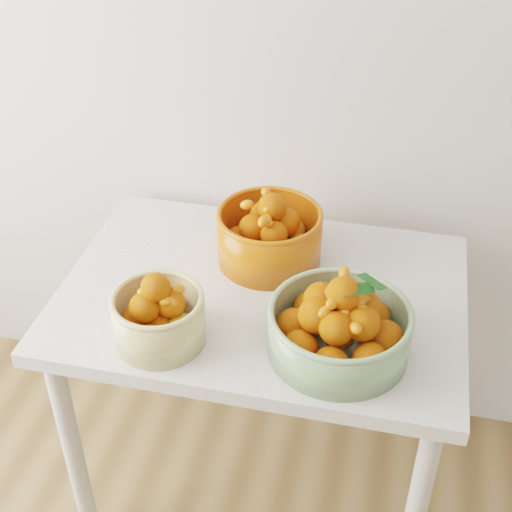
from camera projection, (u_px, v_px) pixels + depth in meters
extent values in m
cube|color=silver|center=(360.00, 2.00, 1.71)|extent=(4.00, 0.04, 2.70)
cube|color=silver|center=(262.00, 296.00, 1.79)|extent=(1.00, 0.70, 0.04)
cylinder|color=silver|center=(73.00, 452.00, 1.86)|extent=(0.05, 0.05, 0.71)
cylinder|color=silver|center=(149.00, 310.00, 2.32)|extent=(0.05, 0.05, 0.71)
cylinder|color=silver|center=(424.00, 353.00, 2.16)|extent=(0.05, 0.05, 0.71)
cylinder|color=#D1BC78|center=(159.00, 320.00, 1.60)|extent=(0.24, 0.24, 0.12)
torus|color=#D1BC78|center=(157.00, 299.00, 1.56)|extent=(0.25, 0.25, 0.01)
sphere|color=#D1660C|center=(181.00, 328.00, 1.59)|extent=(0.07, 0.07, 0.07)
sphere|color=#E25107|center=(167.00, 309.00, 1.65)|extent=(0.07, 0.07, 0.07)
sphere|color=#E25107|center=(137.00, 321.00, 1.61)|extent=(0.07, 0.07, 0.07)
sphere|color=#E25107|center=(151.00, 339.00, 1.56)|extent=(0.07, 0.07, 0.07)
sphere|color=#E25107|center=(159.00, 323.00, 1.61)|extent=(0.07, 0.07, 0.07)
sphere|color=#E25107|center=(171.00, 303.00, 1.58)|extent=(0.07, 0.07, 0.07)
sphere|color=#E25107|center=(144.00, 307.00, 1.57)|extent=(0.07, 0.07, 0.07)
sphere|color=#E25107|center=(156.00, 287.00, 1.55)|extent=(0.07, 0.07, 0.07)
ellipsoid|color=orange|center=(178.00, 289.00, 1.57)|extent=(0.04, 0.04, 0.03)
ellipsoid|color=orange|center=(171.00, 302.00, 1.55)|extent=(0.04, 0.03, 0.04)
ellipsoid|color=orange|center=(157.00, 294.00, 1.56)|extent=(0.03, 0.04, 0.03)
ellipsoid|color=orange|center=(144.00, 293.00, 1.56)|extent=(0.04, 0.03, 0.03)
ellipsoid|color=orange|center=(165.00, 301.00, 1.55)|extent=(0.04, 0.04, 0.03)
cylinder|color=#7EA16F|center=(339.00, 332.00, 1.57)|extent=(0.38, 0.38, 0.11)
torus|color=#7EA16F|center=(341.00, 313.00, 1.54)|extent=(0.39, 0.39, 0.02)
sphere|color=#E25107|center=(385.00, 338.00, 1.56)|extent=(0.08, 0.08, 0.08)
sphere|color=#E25107|center=(374.00, 316.00, 1.62)|extent=(0.07, 0.07, 0.07)
sphere|color=#E25107|center=(345.00, 304.00, 1.65)|extent=(0.08, 0.08, 0.08)
sphere|color=#E25107|center=(311.00, 308.00, 1.64)|extent=(0.08, 0.08, 0.08)
sphere|color=#E25107|center=(294.00, 326.00, 1.59)|extent=(0.08, 0.08, 0.08)
sphere|color=#E25107|center=(300.00, 348.00, 1.53)|extent=(0.08, 0.08, 0.08)
sphere|color=#E25107|center=(331.00, 364.00, 1.49)|extent=(0.08, 0.08, 0.08)
sphere|color=#E25107|center=(370.00, 359.00, 1.51)|extent=(0.08, 0.08, 0.08)
sphere|color=#E25107|center=(339.00, 333.00, 1.57)|extent=(0.08, 0.08, 0.08)
sphere|color=#E25107|center=(365.00, 307.00, 1.55)|extent=(0.07, 0.07, 0.07)
sphere|color=#E25107|center=(343.00, 295.00, 1.58)|extent=(0.07, 0.07, 0.07)
sphere|color=#E25107|center=(321.00, 300.00, 1.57)|extent=(0.08, 0.08, 0.08)
sphere|color=#E25107|center=(316.00, 315.00, 1.53)|extent=(0.08, 0.08, 0.08)
sphere|color=#E25107|center=(336.00, 328.00, 1.49)|extent=(0.07, 0.07, 0.07)
sphere|color=#E25107|center=(362.00, 323.00, 1.51)|extent=(0.08, 0.08, 0.08)
sphere|color=#E25107|center=(344.00, 294.00, 1.50)|extent=(0.08, 0.08, 0.08)
ellipsoid|color=orange|center=(361.00, 309.00, 1.50)|extent=(0.05, 0.04, 0.04)
ellipsoid|color=orange|center=(343.00, 293.00, 1.51)|extent=(0.03, 0.04, 0.04)
ellipsoid|color=orange|center=(358.00, 301.00, 1.50)|extent=(0.05, 0.03, 0.04)
ellipsoid|color=orange|center=(352.00, 286.00, 1.53)|extent=(0.04, 0.05, 0.03)
ellipsoid|color=orange|center=(356.00, 328.00, 1.46)|extent=(0.04, 0.05, 0.04)
ellipsoid|color=orange|center=(358.00, 295.00, 1.49)|extent=(0.05, 0.03, 0.03)
ellipsoid|color=orange|center=(342.00, 280.00, 1.56)|extent=(0.04, 0.04, 0.04)
ellipsoid|color=orange|center=(325.00, 312.00, 1.49)|extent=(0.04, 0.05, 0.03)
ellipsoid|color=orange|center=(344.00, 310.00, 1.50)|extent=(0.04, 0.04, 0.03)
ellipsoid|color=orange|center=(364.00, 300.00, 1.53)|extent=(0.05, 0.04, 0.04)
ellipsoid|color=orange|center=(343.00, 289.00, 1.50)|extent=(0.04, 0.04, 0.03)
ellipsoid|color=orange|center=(364.00, 288.00, 1.52)|extent=(0.05, 0.05, 0.04)
ellipsoid|color=orange|center=(362.00, 299.00, 1.52)|extent=(0.05, 0.04, 0.03)
ellipsoid|color=orange|center=(332.00, 303.00, 1.49)|extent=(0.05, 0.05, 0.04)
ellipsoid|color=orange|center=(344.00, 273.00, 1.56)|extent=(0.03, 0.04, 0.03)
ellipsoid|color=orange|center=(343.00, 305.00, 1.52)|extent=(0.05, 0.05, 0.03)
ellipsoid|color=orange|center=(327.00, 294.00, 1.54)|extent=(0.05, 0.04, 0.03)
cylinder|color=#CF4A0C|center=(269.00, 237.00, 1.84)|extent=(0.29, 0.29, 0.14)
torus|color=#CF4A0C|center=(270.00, 215.00, 1.80)|extent=(0.29, 0.29, 0.01)
sphere|color=#D1660C|center=(300.00, 247.00, 1.84)|extent=(0.07, 0.07, 0.07)
sphere|color=#D1660C|center=(290.00, 231.00, 1.90)|extent=(0.08, 0.08, 0.08)
sphere|color=#E25107|center=(260.00, 227.00, 1.91)|extent=(0.08, 0.08, 0.08)
sphere|color=#E25107|center=(239.00, 240.00, 1.86)|extent=(0.08, 0.08, 0.08)
sphere|color=#E25107|center=(249.00, 258.00, 1.80)|extent=(0.07, 0.07, 0.07)
sphere|color=#E25107|center=(279.00, 262.00, 1.79)|extent=(0.08, 0.08, 0.08)
sphere|color=#E25107|center=(269.00, 244.00, 1.85)|extent=(0.07, 0.07, 0.07)
sphere|color=#E25107|center=(286.00, 222.00, 1.83)|extent=(0.08, 0.08, 0.08)
sphere|color=#E25107|center=(264.00, 216.00, 1.85)|extent=(0.08, 0.08, 0.08)
sphere|color=#E25107|center=(253.00, 228.00, 1.80)|extent=(0.07, 0.07, 0.07)
sphere|color=#E25107|center=(274.00, 234.00, 1.78)|extent=(0.07, 0.07, 0.07)
sphere|color=#E25107|center=(272.00, 207.00, 1.79)|extent=(0.07, 0.07, 0.07)
ellipsoid|color=orange|center=(275.00, 214.00, 1.82)|extent=(0.04, 0.05, 0.04)
ellipsoid|color=orange|center=(247.00, 205.00, 1.79)|extent=(0.04, 0.03, 0.04)
ellipsoid|color=orange|center=(270.00, 214.00, 1.80)|extent=(0.04, 0.05, 0.04)
ellipsoid|color=orange|center=(268.00, 223.00, 1.75)|extent=(0.03, 0.04, 0.04)
ellipsoid|color=orange|center=(266.00, 192.00, 1.83)|extent=(0.04, 0.05, 0.04)
ellipsoid|color=orange|center=(268.00, 209.00, 1.77)|extent=(0.03, 0.04, 0.03)
ellipsoid|color=orange|center=(267.00, 220.00, 1.75)|extent=(0.03, 0.04, 0.04)
ellipsoid|color=orange|center=(263.00, 222.00, 1.73)|extent=(0.03, 0.04, 0.03)
ellipsoid|color=orange|center=(265.00, 220.00, 1.76)|extent=(0.03, 0.04, 0.04)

